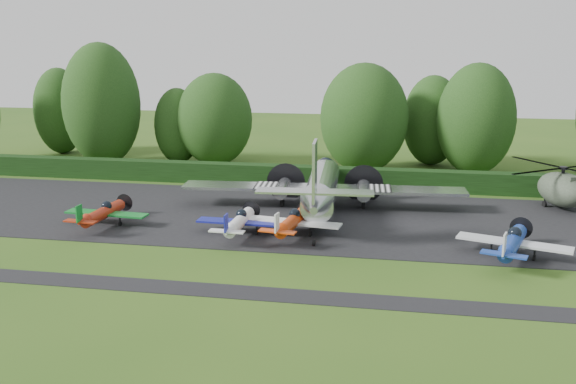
% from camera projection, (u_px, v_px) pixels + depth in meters
% --- Properties ---
extents(ground, '(160.00, 160.00, 0.00)m').
position_uv_depth(ground, '(256.00, 257.00, 42.52)').
color(ground, '#2C5217').
rests_on(ground, ground).
extents(apron, '(70.00, 18.00, 0.01)m').
position_uv_depth(apron, '(284.00, 217.00, 52.08)').
color(apron, black).
rests_on(apron, ground).
extents(taxiway_verge, '(70.00, 2.00, 0.00)m').
position_uv_depth(taxiway_verge, '(233.00, 292.00, 36.78)').
color(taxiway_verge, black).
rests_on(taxiway_verge, ground).
extents(hedgerow, '(90.00, 1.60, 2.00)m').
position_uv_depth(hedgerow, '(304.00, 186.00, 62.60)').
color(hedgerow, black).
rests_on(hedgerow, ground).
extents(transport_plane, '(23.92, 18.34, 7.66)m').
position_uv_depth(transport_plane, '(321.00, 188.00, 52.76)').
color(transport_plane, silver).
rests_on(transport_plane, ground).
extents(light_plane_red, '(6.63, 6.97, 2.55)m').
position_uv_depth(light_plane_red, '(103.00, 213.00, 49.25)').
color(light_plane_red, '#9A220E').
rests_on(light_plane_red, ground).
extents(light_plane_white, '(6.63, 6.97, 2.55)m').
position_uv_depth(light_plane_white, '(240.00, 222.00, 46.94)').
color(light_plane_white, white).
rests_on(light_plane_white, ground).
extents(light_plane_orange, '(6.98, 7.34, 2.68)m').
position_uv_depth(light_plane_orange, '(292.00, 222.00, 46.74)').
color(light_plane_orange, '#CF3C0C').
rests_on(light_plane_orange, ground).
extents(light_plane_blue, '(7.34, 7.72, 2.82)m').
position_uv_depth(light_plane_blue, '(513.00, 242.00, 41.89)').
color(light_plane_blue, navy).
rests_on(light_plane_blue, ground).
extents(helicopter, '(11.37, 13.31, 3.66)m').
position_uv_depth(helicopter, '(562.00, 187.00, 53.80)').
color(helicopter, '#384031').
rests_on(helicopter, ground).
extents(tree_1, '(6.23, 6.23, 10.55)m').
position_uv_depth(tree_1, '(60.00, 111.00, 78.95)').
color(tree_1, black).
rests_on(tree_1, ground).
extents(tree_3, '(6.59, 6.59, 10.09)m').
position_uv_depth(tree_3, '(432.00, 121.00, 71.87)').
color(tree_3, black).
rests_on(tree_3, ground).
extents(tree_4, '(9.32, 9.32, 11.61)m').
position_uv_depth(tree_4, '(364.00, 118.00, 67.77)').
color(tree_4, black).
rests_on(tree_4, ground).
extents(tree_5, '(8.08, 8.08, 11.67)m').
position_uv_depth(tree_5, '(476.00, 119.00, 66.60)').
color(tree_5, black).
rests_on(tree_5, ground).
extents(tree_7, '(5.32, 5.32, 8.61)m').
position_uv_depth(tree_7, '(178.00, 126.00, 72.99)').
color(tree_7, black).
rests_on(tree_7, ground).
extents(tree_8, '(8.59, 8.59, 13.67)m').
position_uv_depth(tree_8, '(102.00, 105.00, 71.43)').
color(tree_8, black).
rests_on(tree_8, ground).
extents(tree_9, '(8.39, 8.39, 10.35)m').
position_uv_depth(tree_9, '(215.00, 120.00, 71.65)').
color(tree_9, black).
rests_on(tree_9, ground).
extents(tree_10, '(5.59, 5.59, 10.02)m').
position_uv_depth(tree_10, '(105.00, 120.00, 72.82)').
color(tree_10, black).
rests_on(tree_10, ground).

